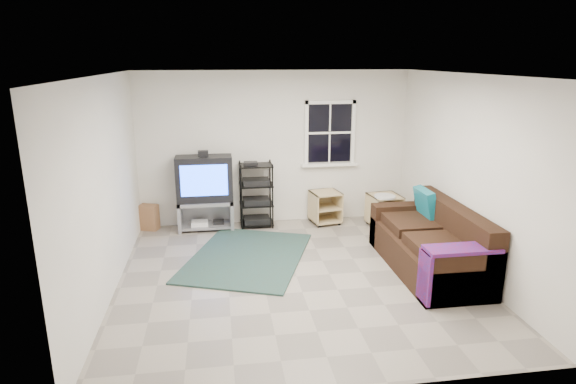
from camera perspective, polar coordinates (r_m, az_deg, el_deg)
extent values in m
plane|color=gray|center=(6.47, 1.00, -9.97)|extent=(4.60, 4.60, 0.00)
plane|color=white|center=(5.83, 1.13, 13.73)|extent=(4.60, 4.60, 0.00)
plane|color=beige|center=(8.24, -1.59, 5.20)|extent=(4.60, 0.00, 4.60)
plane|color=beige|center=(3.88, 6.72, -7.13)|extent=(4.60, 0.00, 4.60)
plane|color=beige|center=(6.09, -20.82, 0.38)|extent=(0.00, 4.60, 4.60)
plane|color=beige|center=(6.78, 20.62, 1.89)|extent=(0.00, 4.60, 4.60)
cube|color=black|center=(8.35, 4.94, 7.02)|extent=(0.80, 0.01, 1.02)
cube|color=white|center=(8.27, 5.06, 10.57)|extent=(0.88, 0.06, 0.06)
cube|color=white|center=(8.42, 4.91, 3.29)|extent=(0.98, 0.14, 0.05)
cube|color=white|center=(8.25, 2.18, 6.96)|extent=(0.06, 0.06, 1.10)
cube|color=white|center=(8.44, 7.70, 7.03)|extent=(0.06, 0.06, 1.10)
cube|color=white|center=(8.34, 4.96, 7.01)|extent=(0.78, 0.04, 0.04)
cube|color=gray|center=(8.13, -9.75, -1.16)|extent=(0.91, 0.46, 0.05)
cube|color=gray|center=(8.22, -12.67, -2.77)|extent=(0.05, 0.46, 0.50)
cube|color=gray|center=(8.20, -6.68, -2.54)|extent=(0.05, 0.46, 0.50)
cube|color=gray|center=(8.26, -9.62, -3.89)|extent=(0.80, 0.42, 0.04)
cube|color=gray|center=(8.40, -9.66, -2.21)|extent=(0.91, 0.04, 0.50)
cube|color=silver|center=(8.21, -10.41, -3.64)|extent=(0.27, 0.22, 0.07)
cube|color=black|center=(8.24, -8.24, -3.54)|extent=(0.18, 0.16, 0.05)
cube|color=black|center=(8.03, -9.88, 1.58)|extent=(0.91, 0.38, 0.75)
cube|color=#1E50FF|center=(7.83, -9.91, 1.34)|extent=(0.75, 0.01, 0.51)
cube|color=black|center=(7.94, -10.02, 4.52)|extent=(0.16, 0.12, 0.09)
cylinder|color=black|center=(7.97, -5.53, -0.73)|extent=(0.02, 0.02, 1.11)
cylinder|color=black|center=(8.01, -1.83, -0.57)|extent=(0.02, 0.02, 1.11)
cylinder|color=black|center=(8.32, -5.66, -0.02)|extent=(0.02, 0.02, 1.11)
cylinder|color=black|center=(8.36, -2.13, 0.12)|extent=(0.02, 0.02, 1.11)
cube|color=black|center=(8.32, -3.72, -3.65)|extent=(0.56, 0.41, 0.02)
cube|color=black|center=(8.30, -3.73, -3.29)|extent=(0.44, 0.32, 0.09)
cube|color=black|center=(8.21, -3.76, -1.43)|extent=(0.56, 0.41, 0.02)
cube|color=black|center=(8.19, -3.77, -1.05)|extent=(0.44, 0.32, 0.09)
cube|color=black|center=(8.12, -3.81, 0.85)|extent=(0.56, 0.41, 0.02)
cube|color=black|center=(8.10, -3.81, 1.23)|extent=(0.44, 0.32, 0.09)
cube|color=black|center=(8.04, -3.85, 3.18)|extent=(0.56, 0.41, 0.02)
cube|color=tan|center=(8.31, 4.47, -0.07)|extent=(0.55, 0.55, 0.02)
cube|color=tan|center=(8.46, 4.40, -3.28)|extent=(0.55, 0.55, 0.02)
cube|color=tan|center=(8.29, 2.99, -1.84)|extent=(0.11, 0.47, 0.51)
cube|color=tan|center=(8.47, 5.85, -1.54)|extent=(0.11, 0.47, 0.51)
cube|color=tan|center=(8.58, 3.84, -1.26)|extent=(0.43, 0.10, 0.51)
cube|color=tan|center=(8.38, 4.43, -1.82)|extent=(0.51, 0.52, 0.02)
cylinder|color=black|center=(8.23, 3.70, -4.06)|extent=(0.05, 0.05, 0.05)
cylinder|color=black|center=(8.70, 5.06, -2.98)|extent=(0.05, 0.05, 0.05)
cube|color=tan|center=(8.28, 11.41, -0.46)|extent=(0.55, 0.55, 0.02)
cube|color=tan|center=(8.42, 11.24, -3.59)|extent=(0.55, 0.55, 0.02)
cube|color=tan|center=(8.25, 9.83, -2.18)|extent=(0.08, 0.50, 0.50)
cube|color=tan|center=(8.45, 12.79, -1.90)|extent=(0.08, 0.50, 0.50)
cube|color=tan|center=(8.55, 10.63, -1.57)|extent=(0.46, 0.07, 0.50)
cube|color=tan|center=(8.35, 11.32, -2.17)|extent=(0.51, 0.53, 0.02)
cylinder|color=black|center=(8.18, 10.57, -4.41)|extent=(0.05, 0.05, 0.05)
cylinder|color=black|center=(8.69, 11.84, -3.28)|extent=(0.05, 0.05, 0.05)
cylinder|color=silver|center=(8.16, 11.41, -0.52)|extent=(0.36, 0.36, 0.03)
cube|color=black|center=(6.86, 16.16, -7.06)|extent=(0.95, 2.10, 0.44)
cube|color=black|center=(6.85, 19.08, -3.34)|extent=(0.25, 2.10, 0.45)
cube|color=black|center=(7.61, 13.38, -3.73)|extent=(0.95, 0.25, 0.65)
cube|color=black|center=(6.06, 19.84, -9.39)|extent=(0.95, 0.25, 0.65)
cube|color=black|center=(6.36, 17.21, -6.14)|extent=(0.63, 0.76, 0.14)
cube|color=black|center=(7.08, 14.32, -3.69)|extent=(0.63, 0.76, 0.14)
cube|color=#167287|center=(7.25, 15.98, -1.30)|extent=(0.21, 0.50, 0.44)
cube|color=#0D2294|center=(5.92, 19.97, -6.36)|extent=(0.87, 0.32, 0.04)
cube|color=#0D2294|center=(5.86, 15.90, -9.69)|extent=(0.04, 0.32, 0.61)
cube|color=#321F16|center=(7.05, -4.86, -7.65)|extent=(2.17, 2.51, 0.02)
cube|color=brown|center=(8.39, -16.16, -2.90)|extent=(0.35, 0.28, 0.43)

